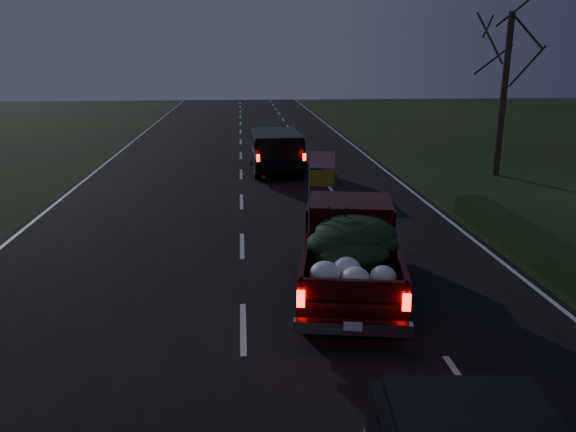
{
  "coord_description": "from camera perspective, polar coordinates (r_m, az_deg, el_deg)",
  "views": [
    {
      "loc": [
        0.05,
        -10.08,
        5.19
      ],
      "look_at": [
        1.18,
        3.48,
        1.3
      ],
      "focal_mm": 35.0,
      "sensor_mm": 36.0,
      "label": 1
    }
  ],
  "objects": [
    {
      "name": "ground",
      "position": [
        11.34,
        -4.57,
        -11.34
      ],
      "size": [
        120.0,
        120.0,
        0.0
      ],
      "primitive_type": "plane",
      "color": "black",
      "rests_on": "ground"
    },
    {
      "name": "pickup_truck",
      "position": [
        12.8,
        6.32,
        -2.96
      ],
      "size": [
        2.93,
        5.69,
        2.85
      ],
      "rotation": [
        0.0,
        0.0,
        -0.17
      ],
      "color": "#330607",
      "rests_on": "ground"
    },
    {
      "name": "bare_tree_far",
      "position": [
        26.67,
        21.43,
        14.99
      ],
      "size": [
        3.6,
        3.6,
        7.0
      ],
      "color": "black",
      "rests_on": "ground"
    },
    {
      "name": "road_asphalt",
      "position": [
        11.34,
        -4.57,
        -11.3
      ],
      "size": [
        14.0,
        120.0,
        0.02
      ],
      "primitive_type": "cube",
      "color": "black",
      "rests_on": "ground"
    },
    {
      "name": "lead_suv",
      "position": [
        26.04,
        -1.24,
        6.98
      ],
      "size": [
        2.34,
        5.27,
        1.5
      ],
      "rotation": [
        0.0,
        0.0,
        0.03
      ],
      "color": "black",
      "rests_on": "ground"
    },
    {
      "name": "hedge_row",
      "position": [
        15.97,
        24.6,
        -3.38
      ],
      "size": [
        1.0,
        10.0,
        0.6
      ],
      "primitive_type": "cube",
      "color": "black",
      "rests_on": "ground"
    }
  ]
}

